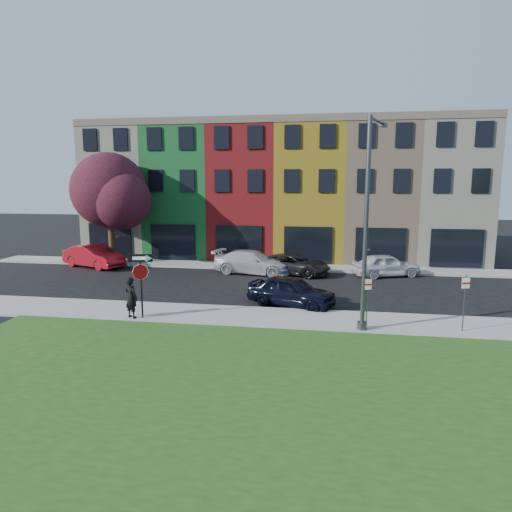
% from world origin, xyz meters
% --- Properties ---
extents(ground, '(120.00, 120.00, 0.00)m').
position_xyz_m(ground, '(0.00, 0.00, 0.00)').
color(ground, black).
rests_on(ground, ground).
extents(sidewalk_near, '(40.00, 3.00, 0.12)m').
position_xyz_m(sidewalk_near, '(2.00, 3.00, 0.06)').
color(sidewalk_near, gray).
rests_on(sidewalk_near, ground).
extents(sidewalk_far, '(40.00, 2.40, 0.12)m').
position_xyz_m(sidewalk_far, '(-3.00, 15.00, 0.06)').
color(sidewalk_far, gray).
rests_on(sidewalk_far, ground).
extents(rowhouse_block, '(30.00, 10.12, 10.00)m').
position_xyz_m(rowhouse_block, '(-2.50, 21.18, 4.99)').
color(rowhouse_block, beige).
rests_on(rowhouse_block, ground).
extents(stop_sign, '(1.04, 0.26, 2.80)m').
position_xyz_m(stop_sign, '(-6.44, 1.95, 2.12)').
color(stop_sign, black).
rests_on(stop_sign, sidewalk_near).
extents(man, '(0.98, 0.93, 1.79)m').
position_xyz_m(man, '(-6.90, 1.90, 1.02)').
color(man, black).
rests_on(man, sidewalk_near).
extents(sedan_near, '(4.43, 5.39, 1.47)m').
position_xyz_m(sedan_near, '(-0.25, 5.35, 0.73)').
color(sedan_near, black).
rests_on(sedan_near, ground).
extents(parked_car_red, '(4.92, 5.89, 1.57)m').
position_xyz_m(parked_car_red, '(-14.74, 13.08, 0.78)').
color(parked_car_red, maroon).
rests_on(parked_car_red, ground).
extents(parked_car_silver, '(3.84, 5.89, 1.50)m').
position_xyz_m(parked_car_silver, '(-3.40, 12.75, 0.75)').
color(parked_car_silver, '#B7B7BC').
rests_on(parked_car_silver, ground).
extents(parked_car_dark, '(4.84, 5.97, 1.32)m').
position_xyz_m(parked_car_dark, '(-0.74, 12.90, 0.66)').
color(parked_car_dark, black).
rests_on(parked_car_dark, ground).
extents(parked_car_white, '(4.44, 5.35, 1.45)m').
position_xyz_m(parked_car_white, '(5.10, 13.24, 0.72)').
color(parked_car_white, silver).
rests_on(parked_car_white, ground).
extents(street_lamp, '(1.09, 2.49, 8.31)m').
position_xyz_m(street_lamp, '(2.95, 2.09, 4.31)').
color(street_lamp, '#404345').
rests_on(street_lamp, sidewalk_near).
extents(parking_sign_a, '(0.31, 0.13, 2.16)m').
position_xyz_m(parking_sign_a, '(3.04, 1.89, 1.47)').
color(parking_sign_a, '#404345').
rests_on(parking_sign_a, sidewalk_near).
extents(parking_sign_b, '(0.32, 0.12, 2.26)m').
position_xyz_m(parking_sign_b, '(6.80, 2.34, 1.52)').
color(parking_sign_b, '#404345').
rests_on(parking_sign_b, sidewalk_near).
extents(tree_purple, '(6.33, 5.54, 7.85)m').
position_xyz_m(tree_purple, '(-13.80, 14.25, 5.19)').
color(tree_purple, '#312210').
rests_on(tree_purple, sidewalk_far).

